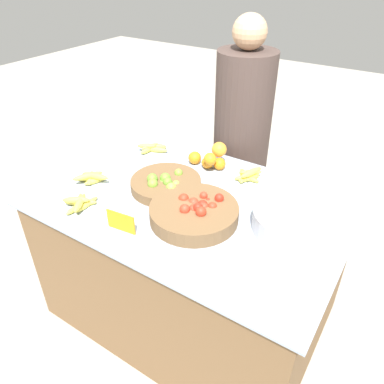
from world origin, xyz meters
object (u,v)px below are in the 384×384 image
(lime_bowl, at_px, (165,184))
(metal_bowl, at_px, (294,221))
(tomato_basket, at_px, (194,212))
(price_sign, at_px, (121,222))
(vendor_person, at_px, (240,151))

(lime_bowl, bearing_deg, metal_bowl, 3.16)
(lime_bowl, distance_m, tomato_basket, 0.29)
(metal_bowl, distance_m, price_sign, 0.75)
(lime_bowl, height_order, price_sign, price_sign)
(lime_bowl, height_order, vendor_person, vendor_person)
(tomato_basket, bearing_deg, lime_bowl, 152.88)
(lime_bowl, bearing_deg, vendor_person, 85.79)
(tomato_basket, bearing_deg, metal_bowl, 22.86)
(price_sign, bearing_deg, metal_bowl, 26.87)
(tomato_basket, height_order, metal_bowl, tomato_basket)
(lime_bowl, relative_size, tomato_basket, 0.89)
(metal_bowl, distance_m, vendor_person, 0.95)
(metal_bowl, bearing_deg, tomato_basket, -157.14)
(tomato_basket, height_order, vendor_person, vendor_person)
(tomato_basket, distance_m, vendor_person, 0.92)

